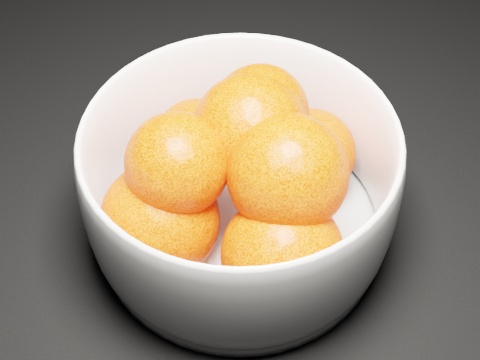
# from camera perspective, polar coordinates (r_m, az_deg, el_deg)

# --- Properties ---
(bowl) EXTENTS (0.22, 0.22, 0.11)m
(bowl) POSITION_cam_1_polar(r_m,az_deg,el_deg) (0.47, 0.00, -0.43)
(bowl) COLOR silver
(bowl) RESTS_ON ground
(orange_pile) EXTENTS (0.17, 0.17, 0.12)m
(orange_pile) POSITION_cam_1_polar(r_m,az_deg,el_deg) (0.46, 0.05, 0.35)
(orange_pile) COLOR #FF3D0A
(orange_pile) RESTS_ON bowl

